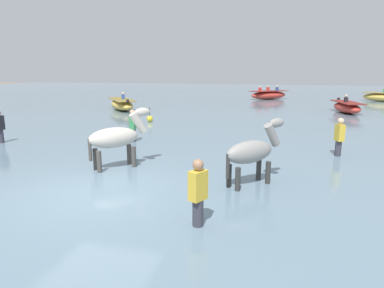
% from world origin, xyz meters
% --- Properties ---
extents(ground_plane, '(120.00, 120.00, 0.00)m').
position_xyz_m(ground_plane, '(0.00, 0.00, 0.00)').
color(ground_plane, '#756B56').
extents(water_surface, '(90.00, 90.00, 0.38)m').
position_xyz_m(water_surface, '(0.00, 10.00, 0.19)').
color(water_surface, slate).
rests_on(water_surface, ground).
extents(horse_lead_grey, '(1.48, 1.52, 1.96)m').
position_xyz_m(horse_lead_grey, '(3.47, 1.47, 1.16)').
color(horse_lead_grey, gray).
rests_on(horse_lead_grey, ground).
extents(horse_trailing_pinto, '(1.54, 1.60, 2.06)m').
position_xyz_m(horse_trailing_pinto, '(-0.36, 1.96, 1.22)').
color(horse_trailing_pinto, beige).
rests_on(horse_trailing_pinto, ground).
extents(boat_far_inshore, '(1.77, 3.47, 1.18)m').
position_xyz_m(boat_far_inshore, '(8.42, 16.86, 0.73)').
color(boat_far_inshore, '#BC382D').
rests_on(boat_far_inshore, water_surface).
extents(boat_mid_channel, '(3.66, 2.76, 1.23)m').
position_xyz_m(boat_mid_channel, '(13.05, 25.82, 0.76)').
color(boat_mid_channel, gold).
rests_on(boat_mid_channel, water_surface).
extents(boat_far_offshore, '(3.78, 3.45, 1.26)m').
position_xyz_m(boat_far_offshore, '(3.23, 25.69, 0.77)').
color(boat_far_offshore, '#BC382D').
rests_on(boat_far_offshore, water_surface).
extents(boat_distant_east, '(3.45, 3.96, 1.21)m').
position_xyz_m(boat_distant_east, '(-6.46, 14.78, 0.74)').
color(boat_distant_east, gold).
rests_on(boat_distant_east, water_surface).
extents(person_wading_mid, '(0.24, 0.34, 1.63)m').
position_xyz_m(person_wading_mid, '(-1.38, 5.34, 0.87)').
color(person_wading_mid, '#383842').
rests_on(person_wading_mid, ground).
extents(person_wading_close, '(0.33, 0.38, 1.63)m').
position_xyz_m(person_wading_close, '(2.71, -1.01, 0.87)').
color(person_wading_close, '#383842').
rests_on(person_wading_close, ground).
extents(person_onlooker_right, '(0.23, 0.34, 1.63)m').
position_xyz_m(person_onlooker_right, '(-6.22, 3.88, 0.87)').
color(person_onlooker_right, '#383842').
rests_on(person_onlooker_right, ground).
extents(person_onlooker_left, '(0.30, 0.37, 1.63)m').
position_xyz_m(person_onlooker_left, '(6.01, 4.95, 0.87)').
color(person_onlooker_left, '#383842').
rests_on(person_onlooker_left, ground).
extents(channel_buoy, '(0.33, 0.33, 0.76)m').
position_xyz_m(channel_buoy, '(-2.58, 10.15, 0.55)').
color(channel_buoy, yellow).
rests_on(channel_buoy, water_surface).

